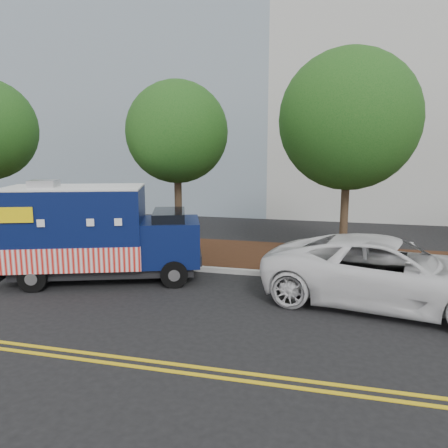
# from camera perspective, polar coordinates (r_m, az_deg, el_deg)

# --- Properties ---
(ground) EXTENTS (120.00, 120.00, 0.00)m
(ground) POSITION_cam_1_polar(r_m,az_deg,el_deg) (13.12, -11.49, -7.23)
(ground) COLOR black
(ground) RESTS_ON ground
(curb) EXTENTS (120.00, 0.18, 0.15)m
(curb) POSITION_cam_1_polar(r_m,az_deg,el_deg) (14.32, -9.08, -5.38)
(curb) COLOR #9E9E99
(curb) RESTS_ON ground
(mulch_strip) EXTENTS (120.00, 4.00, 0.15)m
(mulch_strip) POSITION_cam_1_polar(r_m,az_deg,el_deg) (16.21, -6.15, -3.50)
(mulch_strip) COLOR black
(mulch_strip) RESTS_ON ground
(centerline_near) EXTENTS (120.00, 0.10, 0.01)m
(centerline_near) POSITION_cam_1_polar(r_m,az_deg,el_deg) (9.57, -23.44, -14.45)
(centerline_near) COLOR gold
(centerline_near) RESTS_ON ground
(centerline_far) EXTENTS (120.00, 0.10, 0.01)m
(centerline_far) POSITION_cam_1_polar(r_m,az_deg,el_deg) (9.40, -24.40, -14.99)
(centerline_far) COLOR gold
(centerline_far) RESTS_ON ground
(tree_b) EXTENTS (3.49, 3.49, 6.10)m
(tree_b) POSITION_cam_1_polar(r_m,az_deg,el_deg) (15.31, -6.16, 11.81)
(tree_b) COLOR #38281C
(tree_b) RESTS_ON ground
(tree_c) EXTENTS (4.46, 4.46, 6.93)m
(tree_c) POSITION_cam_1_polar(r_m,az_deg,el_deg) (14.77, 15.98, 12.91)
(tree_c) COLOR #38281C
(tree_c) RESTS_ON ground
(sign_post) EXTENTS (0.06, 0.06, 2.40)m
(sign_post) POSITION_cam_1_polar(r_m,az_deg,el_deg) (16.50, -23.35, -0.04)
(sign_post) COLOR #473828
(sign_post) RESTS_ON ground
(food_truck) EXTENTS (5.90, 3.74, 2.94)m
(food_truck) POSITION_cam_1_polar(r_m,az_deg,el_deg) (13.14, -16.62, -1.45)
(food_truck) COLOR black
(food_truck) RESTS_ON ground
(white_car) EXTENTS (6.40, 3.81, 1.67)m
(white_car) POSITION_cam_1_polar(r_m,az_deg,el_deg) (11.43, 20.63, -5.91)
(white_car) COLOR white
(white_car) RESTS_ON ground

